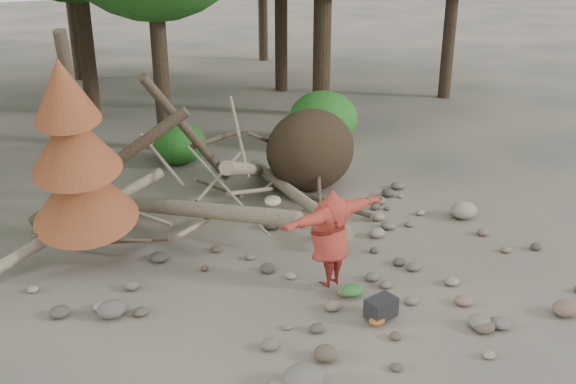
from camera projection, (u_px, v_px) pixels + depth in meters
ground at (333, 296)px, 10.95m from camera, size 120.00×120.00×0.00m
deadfall_pile at (292, 157)px, 14.92m from camera, size 8.55×5.24×3.30m
dead_conifer at (76, 159)px, 11.17m from camera, size 2.06×2.16×4.35m
bush_mid at (180, 144)px, 17.18m from camera, size 1.40×1.40×1.12m
bush_right at (323, 119)px, 18.65m from camera, size 2.00×2.00×1.60m
frisbee_thrower at (330, 238)px, 10.86m from camera, size 2.23×0.72×1.77m
backpack at (381, 311)px, 10.22m from camera, size 0.50×0.35×0.32m
cloth_green at (352, 293)px, 10.90m from camera, size 0.42×0.35×0.16m
cloth_orange at (377, 323)px, 10.09m from camera, size 0.27×0.22×0.10m
boulder_front_left at (303, 378)px, 8.63m from camera, size 0.59×0.53×0.35m
boulder_front_right at (565, 308)px, 10.35m from camera, size 0.42×0.37×0.25m
boulder_mid_right at (464, 210)px, 13.95m from camera, size 0.60×0.54×0.36m
boulder_mid_left at (111, 309)px, 10.31m from camera, size 0.46×0.42×0.28m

